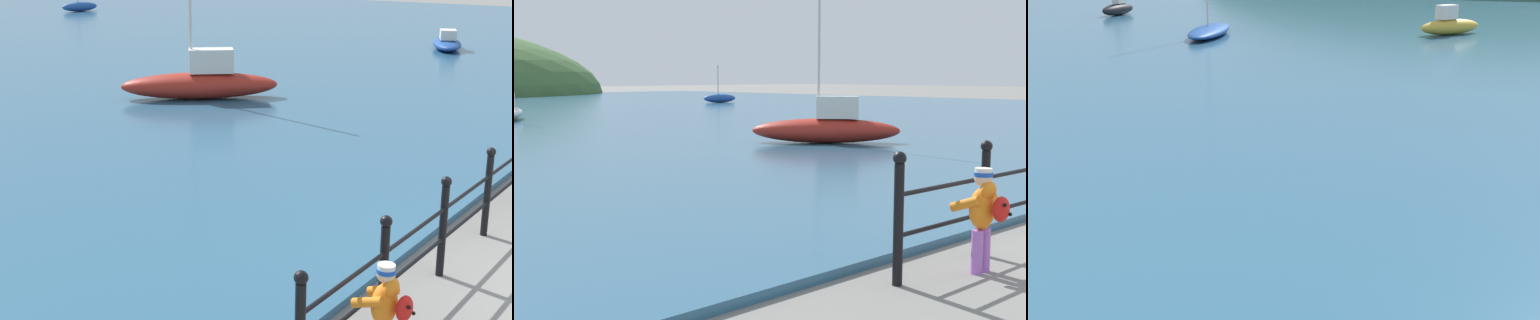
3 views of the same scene
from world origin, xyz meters
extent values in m
cube|color=#2D5B7A|center=(0.00, 32.00, 0.05)|extent=(80.00, 60.00, 0.10)
ellipsoid|color=gold|center=(-2.51, 28.99, 0.43)|extent=(2.76, 2.84, 0.66)
cube|color=silver|center=(-2.67, 28.82, 1.06)|extent=(0.95, 0.96, 0.59)
ellipsoid|color=#1E4793|center=(-12.04, 25.24, 0.32)|extent=(2.24, 5.02, 0.44)
ellipsoid|color=black|center=(-20.30, 31.72, 0.40)|extent=(0.92, 2.69, 0.61)
camera|label=1|loc=(-7.86, -1.25, 3.64)|focal=50.00mm
camera|label=2|loc=(-8.63, -2.14, 1.87)|focal=50.00mm
camera|label=3|loc=(0.44, -2.39, 3.98)|focal=50.00mm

